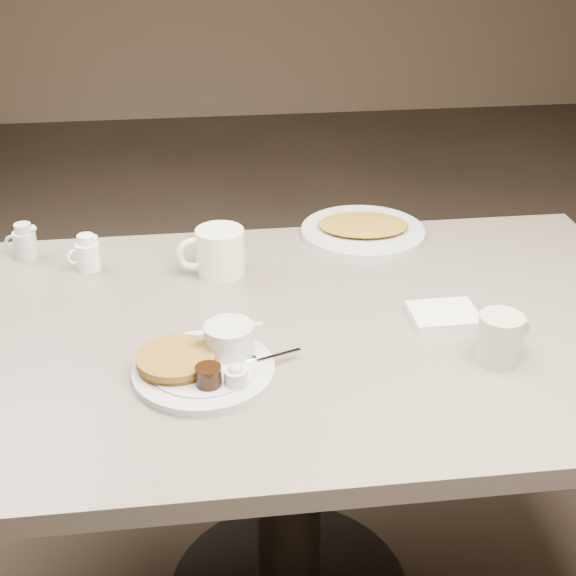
{
  "coord_description": "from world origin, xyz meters",
  "views": [
    {
      "loc": [
        -0.16,
        -1.28,
        1.53
      ],
      "look_at": [
        0.0,
        0.02,
        0.82
      ],
      "focal_mm": 49.47,
      "sensor_mm": 36.0,
      "label": 1
    }
  ],
  "objects": [
    {
      "name": "coffee_mug_far",
      "position": [
        -0.12,
        0.23,
        0.8
      ],
      "size": [
        0.15,
        0.11,
        0.1
      ],
      "color": "white",
      "rests_on": "diner_table"
    },
    {
      "name": "creamer_left",
      "position": [
        -0.4,
        0.29,
        0.79
      ],
      "size": [
        0.07,
        0.05,
        0.08
      ],
      "color": "white",
      "rests_on": "diner_table"
    },
    {
      "name": "napkin",
      "position": [
        0.3,
        -0.01,
        0.76
      ],
      "size": [
        0.13,
        0.1,
        0.02
      ],
      "color": "silver",
      "rests_on": "diner_table"
    },
    {
      "name": "hash_plate",
      "position": [
        0.22,
        0.39,
        0.76
      ],
      "size": [
        0.33,
        0.33,
        0.04
      ],
      "color": "beige",
      "rests_on": "diner_table"
    },
    {
      "name": "creamer_right",
      "position": [
        -0.54,
        0.36,
        0.79
      ],
      "size": [
        0.08,
        0.07,
        0.08
      ],
      "color": "beige",
      "rests_on": "diner_table"
    },
    {
      "name": "main_plate",
      "position": [
        -0.16,
        -0.14,
        0.77
      ],
      "size": [
        0.32,
        0.29,
        0.07
      ],
      "color": "#BABBB7",
      "rests_on": "diner_table"
    },
    {
      "name": "diner_table",
      "position": [
        0.0,
        0.0,
        0.58
      ],
      "size": [
        1.5,
        0.9,
        0.75
      ],
      "color": "slate",
      "rests_on": "ground"
    },
    {
      "name": "coffee_mug_near",
      "position": [
        0.35,
        -0.16,
        0.8
      ],
      "size": [
        0.12,
        0.1,
        0.09
      ],
      "color": "#BBB89C",
      "rests_on": "diner_table"
    }
  ]
}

